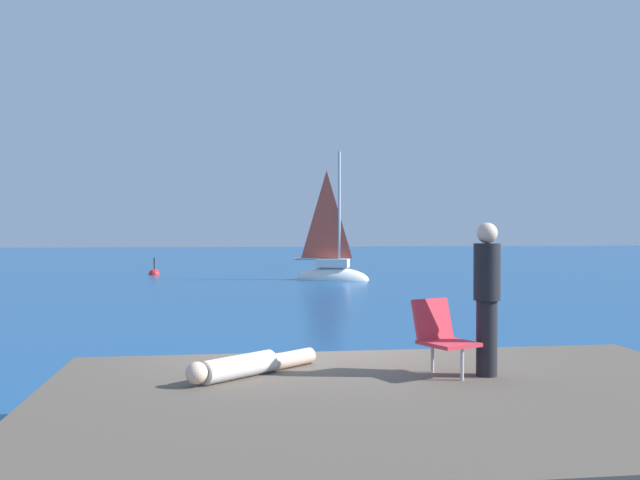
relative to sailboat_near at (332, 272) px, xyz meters
name	(u,v)px	position (x,y,z in m)	size (l,w,h in m)	color
ground_plane	(318,399)	(-3.24, -21.50, -0.34)	(160.00, 160.00, 0.00)	navy
shore_ledge	(407,431)	(-2.74, -24.28, 0.02)	(7.00, 4.68, 0.71)	brown
boulder_seaward	(323,403)	(-3.21, -21.74, -0.34)	(0.70, 0.56, 0.39)	#4C483E
boulder_inland	(319,407)	(-3.28, -21.92, -0.34)	(1.44, 1.15, 0.79)	#514742
sailboat_near	(332,272)	(0.00, 0.00, 0.00)	(3.46, 2.09, 6.24)	white
person_sunbather	(248,365)	(-4.21, -23.32, 0.48)	(1.41, 1.27, 0.25)	white
person_standing	(487,294)	(-1.71, -23.61, 1.23)	(0.28, 0.28, 1.62)	black
beach_chair	(441,333)	(-2.17, -23.50, 0.81)	(0.68, 0.74, 0.80)	#E03342
marker_buoy	(154,275)	(-8.23, 4.63, -0.33)	(0.56, 0.56, 1.13)	red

